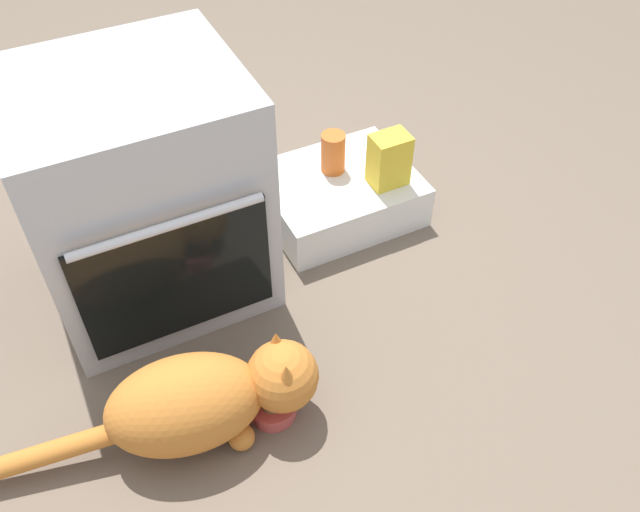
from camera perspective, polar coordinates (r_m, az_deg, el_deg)
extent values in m
plane|color=#6B5B4C|center=(1.96, -6.91, -8.76)|extent=(8.00, 8.00, 0.00)
cube|color=#B7BABF|center=(1.96, -14.67, 5.15)|extent=(0.60, 0.53, 0.71)
cube|color=black|center=(1.82, -11.82, -1.94)|extent=(0.51, 0.01, 0.39)
cylinder|color=silver|center=(1.65, -12.61, 2.45)|extent=(0.48, 0.02, 0.02)
cube|color=white|center=(2.32, 1.59, 5.14)|extent=(0.50, 0.40, 0.15)
cylinder|color=#C64C47|center=(1.84, -3.98, -12.58)|extent=(0.13, 0.13, 0.05)
sphere|color=brown|center=(1.82, -4.00, -12.31)|extent=(0.07, 0.07, 0.07)
ellipsoid|color=#C6752D|center=(1.73, -11.25, -12.10)|extent=(0.43, 0.31, 0.25)
sphere|color=#C6752D|center=(1.73, -3.17, -10.02)|extent=(0.18, 0.18, 0.18)
cone|color=#C6752D|center=(1.70, -3.69, -7.35)|extent=(0.06, 0.06, 0.08)
cone|color=#C6752D|center=(1.64, -2.82, -10.07)|extent=(0.06, 0.06, 0.08)
cylinder|color=#C6752D|center=(1.83, -21.49, -15.03)|extent=(0.34, 0.11, 0.09)
sphere|color=#C6752D|center=(1.86, -7.48, -11.35)|extent=(0.07, 0.07, 0.07)
sphere|color=#C6752D|center=(1.79, -6.61, -14.87)|extent=(0.07, 0.07, 0.07)
cylinder|color=#D16023|center=(2.26, 1.11, 8.66)|extent=(0.08, 0.08, 0.14)
cube|color=yellow|center=(2.20, 5.82, 8.04)|extent=(0.12, 0.09, 0.18)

